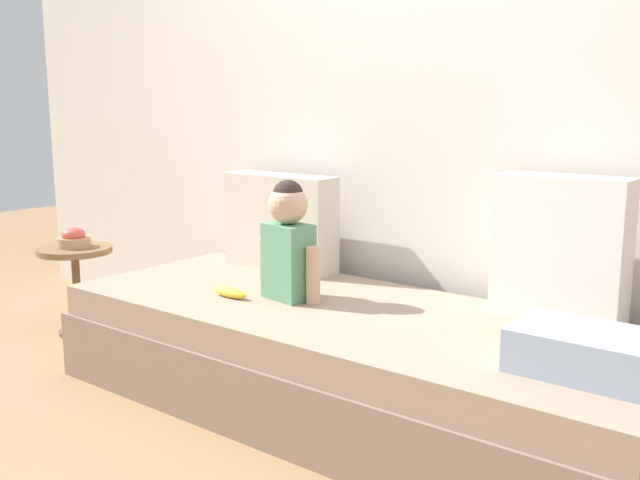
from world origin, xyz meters
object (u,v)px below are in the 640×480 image
at_px(toddler, 288,239).
at_px(folded_blanket, 586,352).
at_px(throw_pillow_right, 560,248).
at_px(throw_pillow_left, 280,222).
at_px(fruit_bowl, 74,239).
at_px(banana, 230,293).
at_px(side_table, 76,267).
at_px(couch, 349,361).

bearing_deg(toddler, folded_blanket, -4.45).
bearing_deg(toddler, throw_pillow_right, 22.32).
xyz_separation_m(throw_pillow_left, fruit_bowl, (-0.99, -0.45, -0.13)).
bearing_deg(throw_pillow_right, fruit_bowl, -168.97).
height_order(throw_pillow_left, toddler, toddler).
distance_m(banana, side_table, 1.18).
relative_size(toddler, folded_blanket, 1.19).
height_order(toddler, banana, toddler).
bearing_deg(throw_pillow_right, throw_pillow_left, 180.00).
xyz_separation_m(throw_pillow_left, folded_blanket, (1.58, -0.48, -0.16)).
height_order(couch, banana, banana).
height_order(toddler, fruit_bowl, toddler).
distance_m(couch, fruit_bowl, 1.67).
relative_size(banana, fruit_bowl, 1.02).
bearing_deg(couch, toddler, -175.39).
relative_size(toddler, side_table, 1.05).
relative_size(throw_pillow_left, toddler, 1.20).
bearing_deg(couch, side_table, -176.99).
xyz_separation_m(throw_pillow_right, banana, (-1.13, -0.52, -0.24)).
relative_size(throw_pillow_right, toddler, 1.09).
height_order(toddler, side_table, toddler).
xyz_separation_m(throw_pillow_left, throw_pillow_right, (1.32, 0.00, 0.04)).
relative_size(throw_pillow_right, fruit_bowl, 3.11).
relative_size(banana, folded_blanket, 0.42).
bearing_deg(couch, folded_blanket, -7.19).
relative_size(couch, banana, 14.09).
relative_size(throw_pillow_right, folded_blanket, 1.29).
height_order(throw_pillow_left, fruit_bowl, throw_pillow_left).
distance_m(toddler, fruit_bowl, 1.37).
distance_m(toddler, folded_blanket, 1.21).
distance_m(throw_pillow_right, banana, 1.27).
bearing_deg(toddler, banana, -145.19).
distance_m(toddler, banana, 0.32).
bearing_deg(throw_pillow_left, folded_blanket, -16.89).
bearing_deg(banana, throw_pillow_left, 109.66).
relative_size(couch, folded_blanket, 5.99).
xyz_separation_m(couch, folded_blanket, (0.92, -0.12, 0.27)).
distance_m(couch, banana, 0.55).
bearing_deg(throw_pillow_left, toddler, -45.53).
distance_m(folded_blanket, fruit_bowl, 2.56).
distance_m(throw_pillow_right, fruit_bowl, 2.35).
bearing_deg(folded_blanket, fruit_bowl, 179.35).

